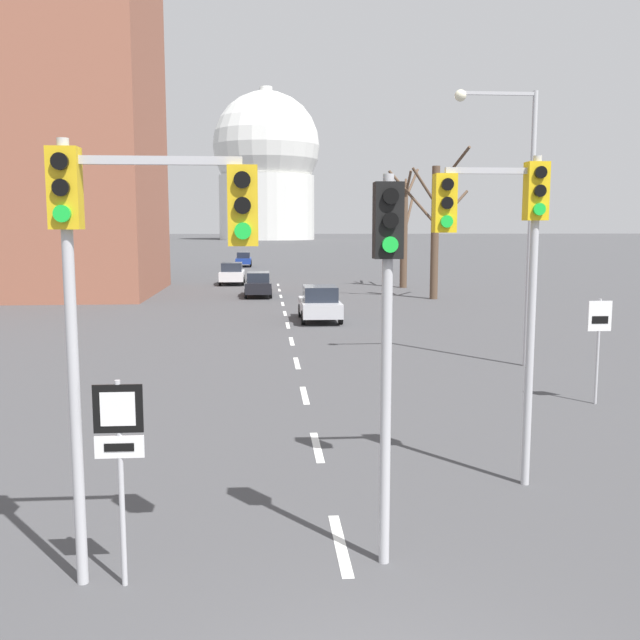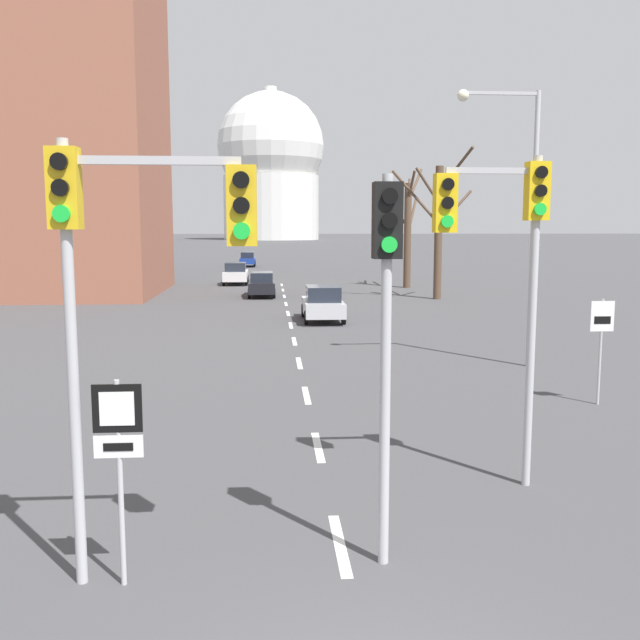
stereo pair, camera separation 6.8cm
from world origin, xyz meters
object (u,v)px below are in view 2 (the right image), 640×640
object	(u,v)px
street_lamp_right	(520,199)
sedan_near_right	(248,259)
traffic_signal_near_left	(127,251)
sedan_near_left	(236,273)
traffic_signal_centre_tall	(386,298)
route_sign_post	(119,447)
traffic_signal_near_right	(505,239)
speed_limit_sign	(601,333)
sedan_mid_centre	(262,284)
sedan_far_left	(323,303)

from	to	relation	value
street_lamp_right	sedan_near_right	distance (m)	58.69
street_lamp_right	traffic_signal_near_left	bearing A→B (deg)	-125.59
sedan_near_left	sedan_near_right	distance (m)	24.38
traffic_signal_centre_tall	route_sign_post	distance (m)	3.82
traffic_signal_near_right	speed_limit_sign	xyz separation A→B (m)	(4.36, 5.40, -2.45)
sedan_mid_centre	sedan_near_right	bearing A→B (deg)	93.19
traffic_signal_near_left	traffic_signal_near_right	bearing A→B (deg)	27.71
street_lamp_right	sedan_far_left	size ratio (longest dim) A/B	1.97
traffic_signal_near_left	sedan_near_right	bearing A→B (deg)	90.54
traffic_signal_centre_tall	sedan_near_right	xyz separation A→B (m)	(-3.86, 70.69, -2.76)
traffic_signal_near_left	street_lamp_right	distance (m)	16.42
traffic_signal_centre_tall	sedan_near_left	xyz separation A→B (m)	(-4.06, 46.31, -2.73)
sedan_near_right	sedan_mid_centre	size ratio (longest dim) A/B	0.99
traffic_signal_near_right	traffic_signal_centre_tall	bearing A→B (deg)	-132.10
route_sign_post	traffic_signal_centre_tall	bearing A→B (deg)	6.17
sedan_far_left	traffic_signal_near_right	bearing A→B (deg)	-86.37
speed_limit_sign	route_sign_post	bearing A→B (deg)	-140.22
traffic_signal_centre_tall	street_lamp_right	distance (m)	14.63
route_sign_post	sedan_mid_centre	xyz separation A→B (m)	(1.40, 37.01, -1.01)
sedan_far_left	speed_limit_sign	bearing A→B (deg)	-70.77
speed_limit_sign	sedan_far_left	bearing A→B (deg)	109.23
traffic_signal_near_right	sedan_far_left	xyz separation A→B (m)	(-1.39, 21.87, -3.44)
traffic_signal_near_left	sedan_near_left	xyz separation A→B (m)	(-0.87, 46.57, -3.34)
traffic_signal_near_left	traffic_signal_centre_tall	xyz separation A→B (m)	(3.19, 0.26, -0.61)
traffic_signal_near_left	route_sign_post	bearing A→B (deg)	-148.61
sedan_near_left	sedan_near_right	size ratio (longest dim) A/B	0.94
traffic_signal_centre_tall	street_lamp_right	size ratio (longest dim) A/B	0.60
route_sign_post	street_lamp_right	world-z (taller)	street_lamp_right
street_lamp_right	sedan_far_left	bearing A→B (deg)	114.74
traffic_signal_centre_tall	traffic_signal_near_right	xyz separation A→B (m)	(2.43, 2.69, 0.69)
traffic_signal_near_right	sedan_near_right	distance (m)	68.37
street_lamp_right	traffic_signal_centre_tall	bearing A→B (deg)	-115.90
street_lamp_right	sedan_mid_centre	distance (m)	25.41
traffic_signal_near_left	sedan_far_left	distance (m)	25.41
route_sign_post	sedan_near_left	bearing A→B (deg)	90.86
street_lamp_right	sedan_far_left	xyz separation A→B (m)	(-5.30, 11.50, -4.48)
sedan_mid_centre	sedan_near_left	bearing A→B (deg)	102.26
speed_limit_sign	sedan_mid_centre	xyz separation A→B (m)	(-8.75, 28.56, -1.03)
traffic_signal_centre_tall	traffic_signal_near_right	size ratio (longest dim) A/B	0.91
traffic_signal_near_right	speed_limit_sign	bearing A→B (deg)	51.06
traffic_signal_near_left	sedan_far_left	size ratio (longest dim) A/B	1.26
sedan_near_left	sedan_far_left	distance (m)	22.33
traffic_signal_near_left	route_sign_post	world-z (taller)	traffic_signal_near_left
route_sign_post	sedan_near_left	world-z (taller)	route_sign_post
traffic_signal_near_left	sedan_mid_centre	bearing A→B (deg)	88.09
street_lamp_right	route_sign_post	bearing A→B (deg)	-125.85
street_lamp_right	sedan_near_left	distance (m)	35.12
traffic_signal_near_left	speed_limit_sign	xyz separation A→B (m)	(9.99, 8.35, -2.37)
traffic_signal_near_right	sedan_near_left	world-z (taller)	traffic_signal_near_right
traffic_signal_near_left	speed_limit_sign	distance (m)	13.23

